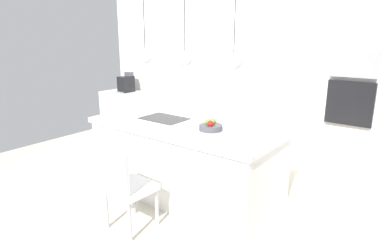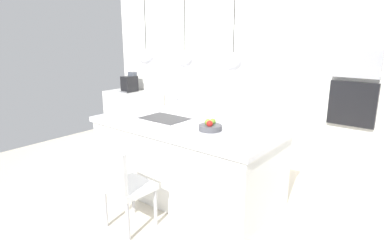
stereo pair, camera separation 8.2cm
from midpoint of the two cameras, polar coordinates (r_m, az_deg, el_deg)
name	(u,v)px [view 2 (the right image)]	position (r m, az deg, el deg)	size (l,w,h in m)	color
floor	(186,192)	(4.08, -0.53, -12.67)	(6.60, 6.60, 0.00)	beige
back_wall	(255,75)	(5.04, 11.51, 7.82)	(6.00, 0.10, 2.60)	silver
kitchen_island	(186,158)	(3.89, -0.55, -6.81)	(2.26, 1.07, 0.89)	white
sink_basin	(165,119)	(3.97, -4.27, 0.22)	(0.56, 0.40, 0.02)	#2D2D30
faucet	(176,104)	(4.09, -2.27, 2.81)	(0.02, 0.17, 0.22)	silver
fruit_bowl	(210,126)	(3.46, 3.92, -1.15)	(0.25, 0.25, 0.12)	#4C4C51
side_counter	(134,113)	(6.39, -9.95, 1.22)	(1.10, 0.60, 0.83)	white
coffee_machine	(130,83)	(6.35, -10.64, 6.39)	(0.20, 0.35, 0.38)	black
microwave	(357,64)	(4.48, 27.74, 8.81)	(0.54, 0.08, 0.34)	#9E9EA3
oven	(352,104)	(4.54, 27.00, 2.56)	(0.56, 0.08, 0.56)	black
chair_near	(124,184)	(3.23, -11.24, -11.08)	(0.43, 0.42, 0.86)	silver
pendant_light_left	(146,57)	(4.06, -7.53, 11.03)	(0.18, 0.18, 0.78)	silver
pendant_light_center	(185,59)	(3.63, -0.59, 10.75)	(0.18, 0.18, 0.78)	silver
pendant_light_right	(233,62)	(3.28, 7.98, 10.20)	(0.18, 0.18, 0.78)	silver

